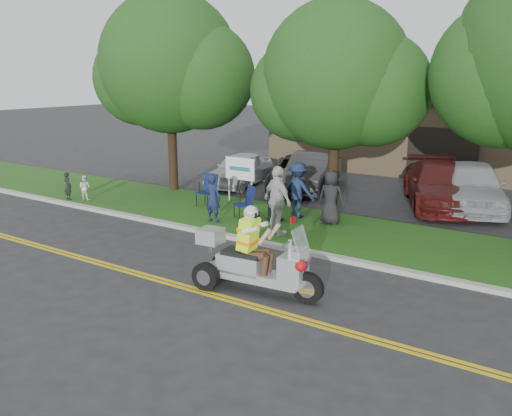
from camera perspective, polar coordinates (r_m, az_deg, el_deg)
The scene contains 24 objects.
ground at distance 13.18m, azimuth -8.06°, elevation -7.00°, with size 120.00×120.00×0.00m, color #28282B.
centerline_near at distance 12.78m, azimuth -9.80°, elevation -7.72°, with size 60.00×0.10×0.01m, color gold.
centerline_far at distance 12.89m, azimuth -9.31°, elevation -7.51°, with size 60.00×0.10×0.01m, color gold.
curb at distance 15.43m, azimuth -0.51°, elevation -3.48°, with size 60.00×0.25×0.12m, color #A8A89E.
grass_verge at distance 17.17m, azimuth 3.53°, elevation -1.70°, with size 60.00×4.00×0.10m, color #225416.
commercial_building at distance 28.90m, azimuth 21.24°, elevation 7.73°, with size 18.00×8.20×4.00m.
tree_left at distance 21.85m, azimuth -8.90°, elevation 14.24°, with size 6.62×5.40×7.78m.
tree_mid at distance 18.08m, azimuth 8.64°, elevation 13.02°, with size 5.88×4.80×7.05m.
business_sign at distance 19.59m, azimuth -1.69°, elevation 3.89°, with size 1.25×0.06×1.75m.
trike_scooter at distance 11.85m, azimuth -0.34°, elevation -5.76°, with size 3.00×1.05×1.96m.
lawn_chair_a at distance 17.52m, azimuth -0.97°, elevation 0.85°, with size 0.80×0.80×1.07m.
lawn_chair_b at distance 19.27m, azimuth -5.02°, elevation 2.12°, with size 0.61×0.63×1.14m.
spectator_adult_left at distance 17.13m, azimuth -4.57°, elevation 1.05°, with size 0.56×0.36×1.52m, color #172040.
spectator_adult_mid at distance 17.26m, azimuth 1.84°, elevation 1.18°, with size 0.74×0.58×1.52m, color black.
spectator_adult_right at distance 15.61m, azimuth 2.29°, elevation 0.76°, with size 1.19×0.50×2.03m, color beige.
spectator_chair_a at distance 17.64m, azimuth 4.43°, elevation 1.91°, with size 1.17×0.67×1.82m, color #192646.
spectator_chair_b at distance 16.97m, azimuth 7.91°, elevation 1.13°, with size 0.83×0.54×1.70m, color black.
child_left at distance 21.33m, azimuth -19.20°, elevation 2.21°, with size 0.38×0.25×1.03m, color black.
child_right at distance 21.08m, azimuth -17.57°, elevation 2.06°, with size 0.45×0.35×0.93m, color white.
parked_car_far_left at distance 23.24m, azimuth -1.71°, elevation 4.10°, with size 1.66×4.12×1.40m, color silver.
parked_car_left at distance 22.39m, azimuth 5.85°, elevation 3.81°, with size 1.61×4.62×1.52m, color #2B2B2D.
parked_car_mid at distance 22.49m, azimuth 4.52°, elevation 3.69°, with size 2.28×4.94×1.37m, color black.
parked_car_right at distance 20.58m, azimuth 18.80°, elevation 2.29°, with size 2.19×5.40×1.57m, color #4E1312.
parked_car_far_right at distance 20.49m, azimuth 21.77°, elevation 2.19°, with size 2.02×5.01×1.71m, color #A0A2A7.
Camera 1 is at (8.29, -9.11, 4.69)m, focal length 38.00 mm.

